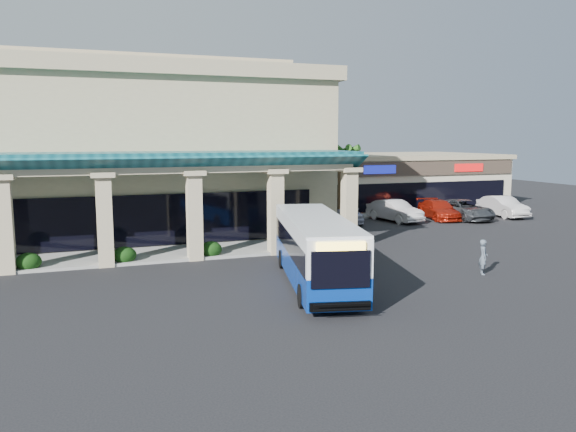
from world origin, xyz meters
name	(u,v)px	position (x,y,z in m)	size (l,w,h in m)	color
ground	(281,278)	(0.00, 0.00, 0.00)	(110.00, 110.00, 0.00)	black
main_building	(89,149)	(-8.00, 16.00, 5.67)	(30.80, 14.80, 11.35)	tan
arcade	(93,207)	(-8.00, 6.80, 2.85)	(30.00, 6.20, 5.70)	#0D4752
strip_mall	(375,180)	(18.00, 24.00, 2.45)	(22.50, 12.50, 4.90)	beige
palm_0	(345,184)	(8.50, 11.00, 3.30)	(2.40, 2.40, 6.60)	#1F4D14
palm_1	(339,186)	(9.50, 14.00, 2.90)	(2.40, 2.40, 5.80)	#1F4D14
broadleaf_tree	(291,188)	(7.50, 19.00, 2.41)	(2.60, 2.60, 4.81)	black
transit_bus	(315,251)	(1.10, -1.48, 1.49)	(2.49, 10.69, 2.99)	navy
pedestrian	(483,257)	(9.25, -2.61, 0.84)	(0.61, 0.40, 1.67)	#4D5865
car_silver	(344,212)	(10.20, 14.59, 0.83)	(1.96, 4.87, 1.66)	silver
car_white	(395,211)	(14.16, 13.84, 0.83)	(1.75, 5.02, 1.65)	white
car_red	(439,210)	(18.12, 13.72, 0.75)	(2.10, 5.16, 1.50)	#9F1A0A
car_gray	(464,209)	(19.90, 12.90, 0.79)	(2.61, 5.65, 1.57)	#393C40
car_extra	(503,207)	(23.88, 13.10, 0.84)	(1.77, 5.08, 1.67)	silver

